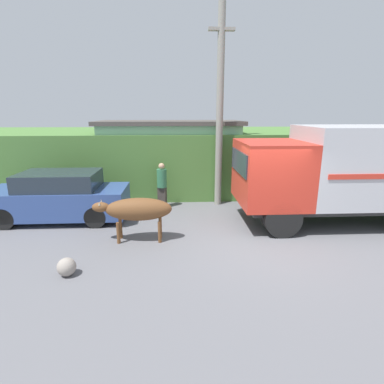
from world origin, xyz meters
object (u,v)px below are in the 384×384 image
(brown_cow, at_px, (137,210))
(utility_pole, at_px, (220,108))
(pedestrian_on_hill, at_px, (162,183))
(parked_suv, at_px, (58,197))
(cargo_truck, at_px, (346,170))
(roadside_rock, at_px, (67,267))

(brown_cow, relative_size, utility_pole, 0.31)
(pedestrian_on_hill, relative_size, utility_pole, 0.24)
(pedestrian_on_hill, xyz_separation_m, utility_pole, (2.11, 0.30, 2.67))
(parked_suv, bearing_deg, cargo_truck, -7.00)
(cargo_truck, xyz_separation_m, utility_pole, (-3.63, 2.19, 1.87))
(cargo_truck, height_order, utility_pole, utility_pole)
(brown_cow, height_order, parked_suv, parked_suv)
(brown_cow, bearing_deg, roadside_rock, -130.31)
(cargo_truck, relative_size, brown_cow, 3.02)
(roadside_rock, bearing_deg, pedestrian_on_hill, 68.55)
(parked_suv, bearing_deg, brown_cow, -35.50)
(parked_suv, bearing_deg, roadside_rock, -70.77)
(parked_suv, xyz_separation_m, roadside_rock, (1.41, -3.54, -0.57))
(utility_pole, bearing_deg, cargo_truck, -31.13)
(pedestrian_on_hill, relative_size, roadside_rock, 4.14)
(parked_suv, height_order, roadside_rock, parked_suv)
(brown_cow, height_order, utility_pole, utility_pole)
(pedestrian_on_hill, distance_m, roadside_rock, 5.13)
(cargo_truck, bearing_deg, pedestrian_on_hill, 159.93)
(cargo_truck, relative_size, pedestrian_on_hill, 3.88)
(brown_cow, bearing_deg, utility_pole, 47.44)
(cargo_truck, relative_size, roadside_rock, 16.05)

